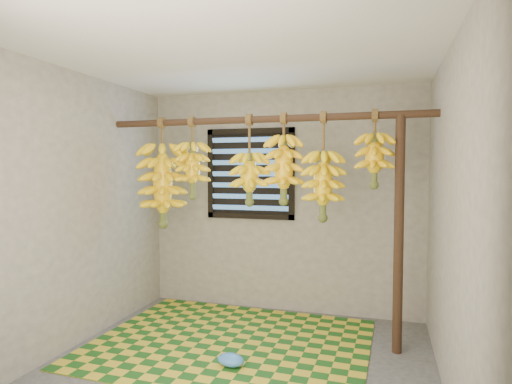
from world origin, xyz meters
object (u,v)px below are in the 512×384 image
(banana_bunch_a, at_px, (193,170))
(banana_bunch_b, at_px, (163,185))
(woven_mat, at_px, (231,343))
(banana_bunch_d, at_px, (284,169))
(support_post, at_px, (399,235))
(banana_bunch_e, at_px, (323,186))
(banana_bunch_c, at_px, (249,179))
(banana_bunch_f, at_px, (374,160))
(plastic_bag, at_px, (231,360))

(banana_bunch_a, distance_m, banana_bunch_b, 0.35)
(woven_mat, bearing_deg, banana_bunch_d, 27.91)
(support_post, xyz_separation_m, woven_mat, (-1.41, -0.23, -0.99))
(banana_bunch_a, relative_size, banana_bunch_d, 0.96)
(woven_mat, height_order, banana_bunch_b, banana_bunch_b)
(banana_bunch_a, distance_m, banana_bunch_e, 1.25)
(banana_bunch_a, relative_size, banana_bunch_e, 0.82)
(banana_bunch_a, distance_m, banana_bunch_d, 0.89)
(banana_bunch_e, bearing_deg, banana_bunch_b, 180.00)
(banana_bunch_b, bearing_deg, woven_mat, -16.10)
(banana_bunch_a, xyz_separation_m, banana_bunch_d, (0.89, -0.00, 0.00))
(banana_bunch_c, bearing_deg, support_post, -0.00)
(banana_bunch_e, height_order, banana_bunch_f, same)
(banana_bunch_d, bearing_deg, banana_bunch_a, 180.00)
(woven_mat, bearing_deg, banana_bunch_e, 16.21)
(banana_bunch_d, bearing_deg, banana_bunch_c, 180.00)
(banana_bunch_a, bearing_deg, banana_bunch_b, 180.00)
(plastic_bag, height_order, banana_bunch_d, banana_bunch_d)
(banana_bunch_e, bearing_deg, banana_bunch_f, 0.00)
(banana_bunch_b, height_order, banana_bunch_c, same)
(support_post, height_order, plastic_bag, support_post)
(support_post, bearing_deg, plastic_bag, -152.24)
(banana_bunch_b, xyz_separation_m, banana_bunch_e, (1.56, -0.00, 0.01))
(support_post, height_order, banana_bunch_a, banana_bunch_a)
(banana_bunch_a, relative_size, banana_bunch_b, 0.74)
(support_post, bearing_deg, banana_bunch_c, 180.00)
(banana_bunch_b, bearing_deg, banana_bunch_d, -0.00)
(banana_bunch_b, bearing_deg, banana_bunch_e, -0.00)
(support_post, distance_m, banana_bunch_f, 0.66)
(banana_bunch_d, bearing_deg, woven_mat, -152.09)
(banana_bunch_a, relative_size, banana_bunch_f, 1.19)
(plastic_bag, bearing_deg, banana_bunch_b, 145.14)
(plastic_bag, xyz_separation_m, banana_bunch_f, (1.05, 0.66, 1.57))
(plastic_bag, height_order, banana_bunch_e, banana_bunch_e)
(woven_mat, distance_m, banana_bunch_f, 2.04)
(banana_bunch_b, xyz_separation_m, banana_bunch_d, (1.21, -0.00, 0.15))
(support_post, relative_size, banana_bunch_c, 2.43)
(banana_bunch_e, xyz_separation_m, banana_bunch_f, (0.43, 0.00, 0.22))
(woven_mat, bearing_deg, banana_bunch_a, 154.04)
(banana_bunch_a, height_order, banana_bunch_f, same)
(woven_mat, xyz_separation_m, banana_bunch_b, (-0.79, 0.23, 1.39))
(banana_bunch_b, bearing_deg, banana_bunch_f, -0.00)
(plastic_bag, distance_m, banana_bunch_a, 1.74)
(support_post, relative_size, plastic_bag, 8.77)
(banana_bunch_a, bearing_deg, plastic_bag, -46.45)
(woven_mat, relative_size, banana_bunch_c, 2.90)
(banana_bunch_b, height_order, banana_bunch_f, same)
(banana_bunch_d, xyz_separation_m, banana_bunch_f, (0.78, 0.00, 0.08))
(banana_bunch_a, height_order, banana_bunch_e, same)
(support_post, bearing_deg, banana_bunch_b, 180.00)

